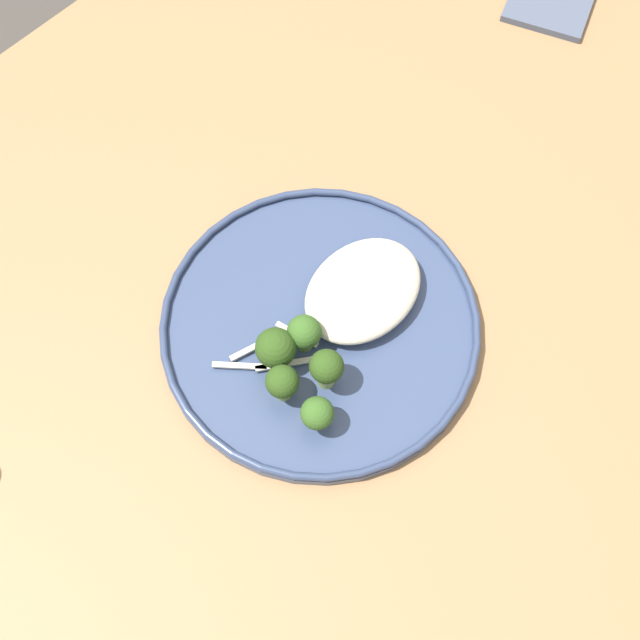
# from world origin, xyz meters

# --- Properties ---
(ground) EXTENTS (6.00, 6.00, 0.00)m
(ground) POSITION_xyz_m (0.00, 0.00, 0.00)
(ground) COLOR #47423D
(wooden_dining_table) EXTENTS (1.40, 1.00, 0.74)m
(wooden_dining_table) POSITION_xyz_m (0.00, 0.00, 0.66)
(wooden_dining_table) COLOR #9E754C
(wooden_dining_table) RESTS_ON ground
(dinner_plate) EXTENTS (0.29, 0.29, 0.02)m
(dinner_plate) POSITION_xyz_m (-0.04, -0.02, 0.75)
(dinner_plate) COLOR #38476B
(dinner_plate) RESTS_ON wooden_dining_table
(noodle_bed) EXTENTS (0.12, 0.09, 0.03)m
(noodle_bed) POSITION_xyz_m (-0.08, -0.01, 0.77)
(noodle_bed) COLOR beige
(noodle_bed) RESTS_ON dinner_plate
(seared_scallop_right_edge) EXTENTS (0.03, 0.03, 0.02)m
(seared_scallop_right_edge) POSITION_xyz_m (-0.07, -0.02, 0.76)
(seared_scallop_right_edge) COLOR #E5C689
(seared_scallop_right_edge) RESTS_ON dinner_plate
(seared_scallop_tiny_bay) EXTENTS (0.03, 0.03, 0.01)m
(seared_scallop_tiny_bay) POSITION_xyz_m (-0.10, 0.00, 0.76)
(seared_scallop_tiny_bay) COLOR beige
(seared_scallop_tiny_bay) RESTS_ON dinner_plate
(seared_scallop_left_edge) EXTENTS (0.03, 0.03, 0.02)m
(seared_scallop_left_edge) POSITION_xyz_m (-0.09, -0.02, 0.76)
(seared_scallop_left_edge) COLOR #E5C689
(seared_scallop_left_edge) RESTS_ON dinner_plate
(seared_scallop_on_noodles) EXTENTS (0.02, 0.02, 0.01)m
(seared_scallop_on_noodles) POSITION_xyz_m (-0.08, 0.01, 0.76)
(seared_scallop_on_noodles) COLOR beige
(seared_scallop_on_noodles) RESTS_ON dinner_plate
(seared_scallop_rear_pale) EXTENTS (0.02, 0.02, 0.01)m
(seared_scallop_rear_pale) POSITION_xyz_m (-0.09, -0.04, 0.76)
(seared_scallop_rear_pale) COLOR #E5C689
(seared_scallop_rear_pale) RESTS_ON dinner_plate
(broccoli_floret_right_tilted) EXTENTS (0.03, 0.03, 0.04)m
(broccoli_floret_right_tilted) POSITION_xyz_m (0.03, 0.04, 0.78)
(broccoli_floret_right_tilted) COLOR #89A356
(broccoli_floret_right_tilted) RESTS_ON dinner_plate
(broccoli_floret_front_edge) EXTENTS (0.04, 0.04, 0.05)m
(broccoli_floret_front_edge) POSITION_xyz_m (0.02, -0.03, 0.78)
(broccoli_floret_front_edge) COLOR #89A356
(broccoli_floret_front_edge) RESTS_ON dinner_plate
(broccoli_floret_near_rim) EXTENTS (0.03, 0.03, 0.04)m
(broccoli_floret_near_rim) POSITION_xyz_m (-0.01, -0.02, 0.78)
(broccoli_floret_near_rim) COLOR #7A994C
(broccoli_floret_near_rim) RESTS_ON dinner_plate
(broccoli_floret_split_head) EXTENTS (0.03, 0.03, 0.04)m
(broccoli_floret_split_head) POSITION_xyz_m (0.03, 0.00, 0.78)
(broccoli_floret_split_head) COLOR #7A994C
(broccoli_floret_split_head) RESTS_ON dinner_plate
(broccoli_floret_center_pile) EXTENTS (0.03, 0.03, 0.05)m
(broccoli_floret_center_pile) POSITION_xyz_m (0.00, 0.02, 0.78)
(broccoli_floret_center_pile) COLOR #89A356
(broccoli_floret_center_pile) RESTS_ON dinner_plate
(onion_sliver_curled_piece) EXTENTS (0.05, 0.04, 0.00)m
(onion_sliver_curled_piece) POSITION_xyz_m (0.01, -0.02, 0.75)
(onion_sliver_curled_piece) COLOR silver
(onion_sliver_curled_piece) RESTS_ON dinner_plate
(onion_sliver_short_strip) EXTENTS (0.04, 0.02, 0.00)m
(onion_sliver_short_strip) POSITION_xyz_m (0.02, -0.05, 0.75)
(onion_sliver_short_strip) COLOR silver
(onion_sliver_short_strip) RESTS_ON dinner_plate
(onion_sliver_pale_crescent) EXTENTS (0.01, 0.04, 0.00)m
(onion_sliver_pale_crescent) POSITION_xyz_m (-0.01, -0.03, 0.75)
(onion_sliver_pale_crescent) COLOR silver
(onion_sliver_pale_crescent) RESTS_ON dinner_plate
(onion_sliver_long_sliver) EXTENTS (0.03, 0.04, 0.00)m
(onion_sliver_long_sliver) POSITION_xyz_m (0.04, -0.04, 0.75)
(onion_sliver_long_sliver) COLOR silver
(onion_sliver_long_sliver) RESTS_ON dinner_plate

